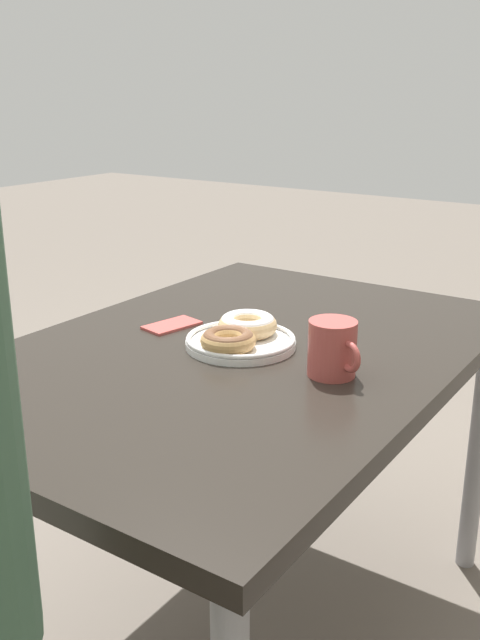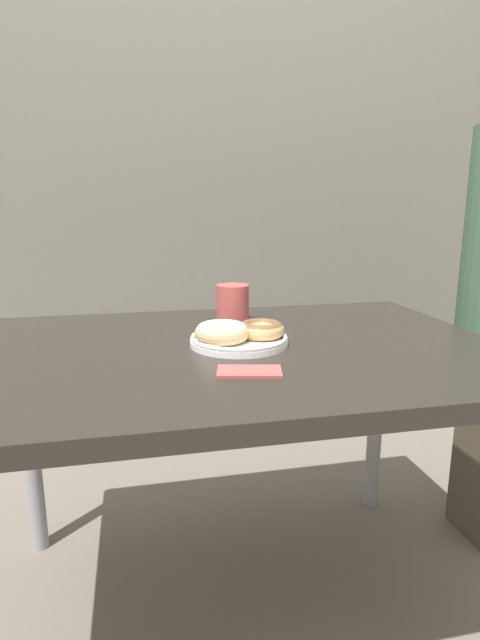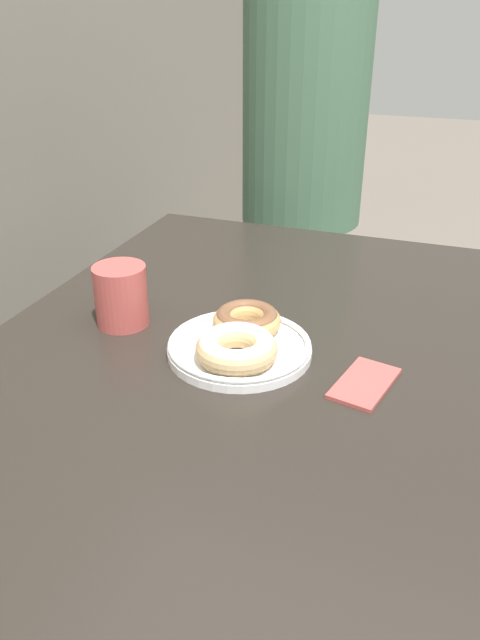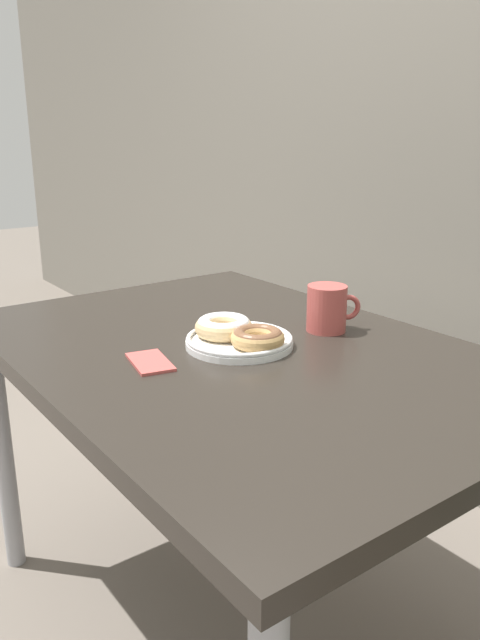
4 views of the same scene
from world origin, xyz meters
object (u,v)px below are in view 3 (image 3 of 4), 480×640
object	(u,v)px
person_figure	(303,178)
napkin	(364,383)
dining_table	(242,391)
donut_plate	(241,340)
coffee_mug	(120,295)

from	to	relation	value
person_figure	napkin	distance (m)	0.97
dining_table	donut_plate	distance (m)	0.10
dining_table	person_figure	world-z (taller)	person_figure
dining_table	donut_plate	size ratio (longest dim) A/B	4.72
napkin	coffee_mug	bearing A→B (deg)	82.89
dining_table	napkin	xyz separation A→B (m)	(-0.02, -0.20, 0.07)
coffee_mug	napkin	bearing A→B (deg)	-97.11
dining_table	coffee_mug	bearing A→B (deg)	82.31
dining_table	napkin	world-z (taller)	napkin
dining_table	napkin	distance (m)	0.22
coffee_mug	dining_table	bearing A→B (deg)	-97.69
donut_plate	person_figure	world-z (taller)	person_figure
coffee_mug	donut_plate	bearing A→B (deg)	-97.80
donut_plate	coffee_mug	size ratio (longest dim) A/B	2.18
dining_table	coffee_mug	size ratio (longest dim) A/B	10.28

